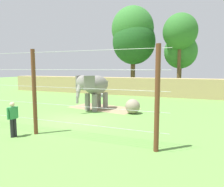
% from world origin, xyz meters
% --- Properties ---
extents(ground_plane, '(120.00, 120.00, 0.00)m').
position_xyz_m(ground_plane, '(0.00, 0.00, 0.00)').
color(ground_plane, '#609342').
extents(dirt_patch, '(5.95, 3.76, 0.01)m').
position_xyz_m(dirt_patch, '(-0.08, 4.47, 0.00)').
color(dirt_patch, '#937F5B').
rests_on(dirt_patch, ground).
extents(embankment_wall, '(36.00, 1.80, 2.12)m').
position_xyz_m(embankment_wall, '(0.00, 13.79, 1.06)').
color(embankment_wall, tan).
rests_on(embankment_wall, ground).
extents(elephant, '(1.94, 3.62, 2.74)m').
position_xyz_m(elephant, '(-0.36, 3.39, 1.82)').
color(elephant, gray).
rests_on(elephant, ground).
extents(enrichment_ball, '(1.06, 1.06, 1.06)m').
position_xyz_m(enrichment_ball, '(2.80, 3.24, 0.53)').
color(enrichment_ball, gray).
rests_on(enrichment_ball, ground).
extents(cable_fence, '(12.39, 0.20, 4.14)m').
position_xyz_m(cable_fence, '(-0.08, -3.20, 2.09)').
color(cable_fence, brown).
rests_on(cable_fence, ground).
extents(zookeeper, '(0.27, 0.59, 1.67)m').
position_xyz_m(zookeeper, '(-0.87, -3.98, 0.93)').
color(zookeeper, '#232328').
rests_on(zookeeper, ground).
extents(water_tub, '(1.10, 1.10, 0.35)m').
position_xyz_m(water_tub, '(-3.24, 10.67, 0.18)').
color(water_tub, gray).
rests_on(water_tub, ground).
extents(tree_far_left, '(4.35, 4.35, 10.21)m').
position_xyz_m(tree_far_left, '(4.61, 17.83, 7.86)').
color(tree_far_left, brown).
rests_on(tree_far_left, ground).
extents(tree_left_of_centre, '(6.03, 6.03, 12.06)m').
position_xyz_m(tree_left_of_centre, '(-2.05, 19.01, 8.86)').
color(tree_left_of_centre, brown).
rests_on(tree_left_of_centre, ground).
extents(tree_behind_wall, '(6.10, 6.10, 10.22)m').
position_xyz_m(tree_behind_wall, '(-1.77, 18.76, 7.01)').
color(tree_behind_wall, brown).
rests_on(tree_behind_wall, ground).
extents(tree_right_of_centre, '(4.46, 4.46, 7.92)m').
position_xyz_m(tree_right_of_centre, '(4.58, 20.00, 5.54)').
color(tree_right_of_centre, brown).
rests_on(tree_right_of_centre, ground).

